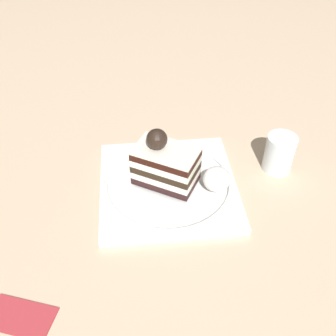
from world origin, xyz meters
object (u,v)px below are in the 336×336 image
Objects in this scene: fork at (161,150)px; folded_napkin at (21,317)px; whipped_cream_dollop at (217,179)px; dessert_plate at (168,184)px; drink_glass_near at (279,155)px; cake_slice at (165,164)px.

folded_napkin is (0.26, -0.30, -0.02)m from fork.
dessert_plate is at bearing -122.97° from whipped_cream_dollop.
whipped_cream_dollop is at bearing 109.13° from folded_napkin.
drink_glass_near is (0.10, 0.20, 0.01)m from fork.
drink_glass_near reaches higher than fork.
dessert_plate is 4.02× the size of drink_glass_near.
cake_slice is at bearing 122.00° from folded_napkin.
dessert_plate is 2.39× the size of cake_slice.
drink_glass_near reaches higher than whipped_cream_dollop.
cake_slice is 0.09m from whipped_cream_dollop.
dessert_plate is 3.25× the size of folded_napkin.
dessert_plate is at bearing -95.29° from drink_glass_near.
fork is at bearing 130.68° from folded_napkin.
folded_napkin is (0.15, -0.50, -0.03)m from drink_glass_near.
dessert_plate is 0.33m from folded_napkin.
whipped_cream_dollop is 0.38m from folded_napkin.
whipped_cream_dollop reaches higher than dessert_plate.
fork reaches higher than folded_napkin.
folded_napkin is at bearing -58.00° from cake_slice.
dessert_plate is 6.17× the size of whipped_cream_dollop.
cake_slice reaches higher than whipped_cream_dollop.
drink_glass_near is at bearing 84.71° from dessert_plate.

